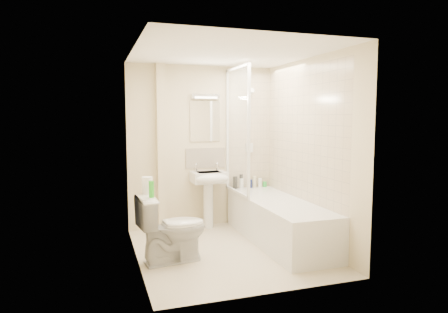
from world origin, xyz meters
name	(u,v)px	position (x,y,z in m)	size (l,w,h in m)	color
floor	(228,251)	(0.00, 0.00, 0.00)	(2.50, 2.50, 0.00)	beige
wall_back	(202,147)	(0.00, 1.25, 1.20)	(2.20, 0.02, 2.40)	beige
wall_left	(136,157)	(-1.10, 0.00, 1.20)	(0.02, 2.50, 2.40)	beige
wall_right	(309,152)	(1.10, 0.00, 1.20)	(0.02, 2.50, 2.40)	beige
ceiling	(229,53)	(0.00, 0.00, 2.40)	(2.20, 2.50, 0.02)	white
tile_back	(249,131)	(0.75, 1.24, 1.42)	(0.70, 0.01, 1.75)	beige
tile_right	(303,134)	(1.09, 0.15, 1.42)	(0.01, 2.10, 1.75)	beige
pipe_boxing	(161,148)	(-0.62, 1.19, 1.20)	(0.12, 0.12, 2.40)	beige
splashback	(205,158)	(0.05, 1.24, 1.03)	(0.60, 0.01, 0.30)	beige
mirror	(205,121)	(0.05, 1.24, 1.58)	(0.46, 0.01, 0.60)	white
strip_light	(205,96)	(0.05, 1.22, 1.95)	(0.42, 0.07, 0.07)	silver
bathtub	(278,220)	(0.75, 0.15, 0.29)	(0.70, 2.10, 0.55)	white
shower_screen	(237,131)	(0.40, 0.80, 1.45)	(0.04, 0.92, 1.80)	white
shower_fixture	(250,123)	(0.75, 1.19, 1.55)	(0.10, 0.16, 0.99)	white
pedestal_sink	(209,184)	(0.05, 1.01, 0.67)	(0.50, 0.47, 0.96)	white
bottle_black_a	(235,183)	(0.50, 1.16, 0.64)	(0.07, 0.07, 0.18)	black
bottle_white_a	(241,183)	(0.61, 1.16, 0.63)	(0.06, 0.06, 0.16)	white
bottle_black_b	(241,181)	(0.60, 1.16, 0.66)	(0.05, 0.05, 0.21)	black
bottle_blue	(251,184)	(0.76, 1.16, 0.61)	(0.05, 0.05, 0.13)	navy
bottle_cream	(254,182)	(0.82, 1.16, 0.64)	(0.06, 0.06, 0.18)	beige
bottle_white_b	(260,183)	(0.91, 1.16, 0.62)	(0.06, 0.06, 0.14)	white
bottle_green	(265,184)	(1.00, 1.16, 0.59)	(0.06, 0.06, 0.08)	green
toilet	(172,228)	(-0.72, -0.14, 0.39)	(0.82, 0.54, 0.78)	white
toilet_roll_lower	(147,189)	(-0.98, -0.03, 0.83)	(0.12, 0.12, 0.10)	white
toilet_roll_upper	(147,181)	(-0.98, -0.04, 0.93)	(0.12, 0.12, 0.10)	white
green_bottle	(151,189)	(-0.97, -0.26, 0.87)	(0.06, 0.06, 0.18)	green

